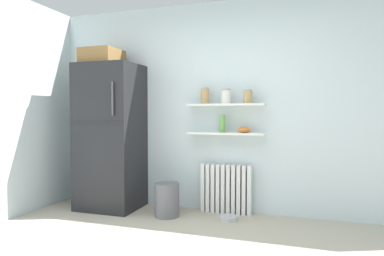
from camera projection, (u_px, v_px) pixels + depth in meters
back_wall at (221, 107)px, 4.34m from camera, size 7.04×0.10×2.60m
refrigerator at (110, 133)px, 4.44m from camera, size 0.75×0.67×2.04m
radiator at (226, 189)px, 4.23m from camera, size 0.62×0.12×0.59m
wall_shelf_lower at (226, 133)px, 4.17m from camera, size 0.94×0.22×0.02m
wall_shelf_upper at (226, 105)px, 4.16m from camera, size 0.94×0.22×0.02m
storage_jar_0 at (205, 96)px, 4.24m from camera, size 0.10×0.10×0.20m
storage_jar_1 at (226, 96)px, 4.15m from camera, size 0.12×0.12×0.18m
storage_jar_2 at (248, 97)px, 4.07m from camera, size 0.10×0.10×0.17m
vase at (222, 124)px, 4.18m from camera, size 0.07×0.07×0.21m
shelf_bowl at (244, 130)px, 4.10m from camera, size 0.16×0.16×0.07m
trash_bin at (167, 200)px, 4.09m from camera, size 0.29×0.29×0.40m
pet_food_bowl at (229, 218)px, 3.94m from camera, size 0.21×0.21×0.05m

